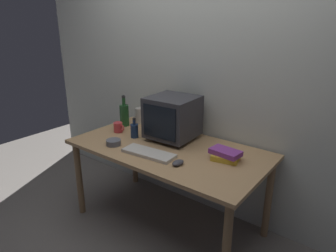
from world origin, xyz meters
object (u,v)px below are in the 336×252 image
object	(u,v)px
crt_monitor	(173,117)
book_stack	(226,155)
keyboard	(149,153)
bottle_tall	(124,114)
metal_canister	(140,115)
computer_mouse	(178,163)
mug	(118,127)
cd_spindle	(114,142)
bottle_short	(134,130)

from	to	relation	value
crt_monitor	book_stack	bearing A→B (deg)	-9.70
keyboard	bottle_tall	bearing A→B (deg)	144.64
bottle_tall	metal_canister	size ratio (longest dim) A/B	2.02
computer_mouse	mug	distance (m)	0.85
metal_canister	computer_mouse	bearing A→B (deg)	-31.87
keyboard	computer_mouse	xyz separation A→B (m)	(0.28, -0.01, 0.01)
keyboard	computer_mouse	distance (m)	0.28
bottle_tall	cd_spindle	xyz separation A→B (m)	(0.28, -0.40, -0.09)
crt_monitor	bottle_tall	xyz separation A→B (m)	(-0.58, -0.00, -0.08)
bottle_tall	crt_monitor	bearing A→B (deg)	0.44
mug	metal_canister	distance (m)	0.32
keyboard	cd_spindle	size ratio (longest dim) A/B	3.50
keyboard	mug	world-z (taller)	mug
bottle_short	metal_canister	world-z (taller)	bottle_short
cd_spindle	bottle_short	bearing A→B (deg)	86.03
mug	cd_spindle	world-z (taller)	mug
mug	cd_spindle	bearing A→B (deg)	-50.84
bottle_short	mug	xyz separation A→B (m)	(-0.21, 0.00, -0.02)
crt_monitor	bottle_short	world-z (taller)	crt_monitor
keyboard	book_stack	xyz separation A→B (m)	(0.50, 0.28, 0.03)
keyboard	metal_canister	distance (m)	0.77
bottle_tall	mug	size ratio (longest dim) A/B	2.53
bottle_tall	bottle_short	world-z (taller)	bottle_tall
crt_monitor	bottle_short	xyz separation A→B (m)	(-0.28, -0.17, -0.13)
crt_monitor	mug	xyz separation A→B (m)	(-0.49, -0.17, -0.15)
computer_mouse	crt_monitor	bearing A→B (deg)	137.97
bottle_tall	mug	distance (m)	0.20
crt_monitor	metal_canister	xyz separation A→B (m)	(-0.52, 0.15, -0.12)
keyboard	crt_monitor	bearing A→B (deg)	93.02
bottle_short	book_stack	world-z (taller)	bottle_short
bottle_tall	book_stack	bearing A→B (deg)	-4.57
metal_canister	book_stack	bearing A→B (deg)	-12.75
bottle_tall	bottle_short	size ratio (longest dim) A/B	1.66
keyboard	bottle_short	size ratio (longest dim) A/B	2.29
book_stack	metal_canister	distance (m)	1.10
mug	computer_mouse	bearing A→B (deg)	-14.33
cd_spindle	metal_canister	distance (m)	0.60
bottle_tall	mug	world-z (taller)	bottle_tall
crt_monitor	metal_canister	size ratio (longest dim) A/B	2.71
mug	book_stack	bearing A→B (deg)	4.06
bottle_tall	mug	xyz separation A→B (m)	(0.09, -0.16, -0.07)
crt_monitor	keyboard	bearing A→B (deg)	-81.93
bottle_tall	bottle_short	bearing A→B (deg)	-30.06
keyboard	cd_spindle	bearing A→B (deg)	-179.69
book_stack	cd_spindle	xyz separation A→B (m)	(-0.85, -0.31, -0.02)
crt_monitor	metal_canister	bearing A→B (deg)	164.04
crt_monitor	metal_canister	world-z (taller)	crt_monitor
book_stack	mug	distance (m)	1.05
book_stack	metal_canister	xyz separation A→B (m)	(-1.07, 0.24, 0.04)
computer_mouse	bottle_short	bearing A→B (deg)	168.29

